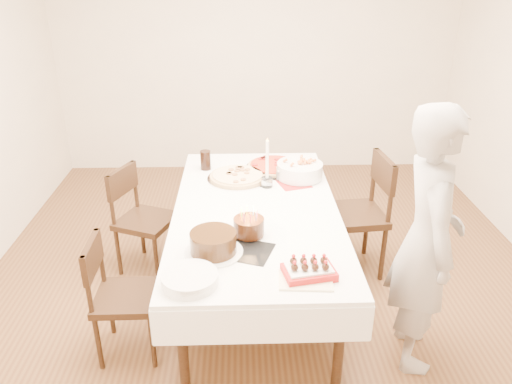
{
  "coord_description": "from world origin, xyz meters",
  "views": [
    {
      "loc": [
        -0.18,
        -3.22,
        2.33
      ],
      "look_at": [
        -0.08,
        -0.12,
        0.87
      ],
      "focal_mm": 35.0,
      "sensor_mm": 36.0,
      "label": 1
    }
  ],
  "objects_px": {
    "birthday_cake": "(249,222)",
    "strawberry_box": "(309,271)",
    "taper_candle": "(267,163)",
    "layer_cake": "(213,243)",
    "dining_table": "(256,254)",
    "chair_right_savory": "(354,215)",
    "cola_glass": "(206,160)",
    "chair_left_dessert": "(127,297)",
    "pizza_white": "(238,177)",
    "chair_left_savory": "(146,221)",
    "person": "(427,241)",
    "pizza_pepperoni": "(274,166)",
    "pasta_bowl": "(300,170)"
  },
  "relations": [
    {
      "from": "birthday_cake",
      "to": "strawberry_box",
      "type": "height_order",
      "value": "birthday_cake"
    },
    {
      "from": "taper_candle",
      "to": "layer_cake",
      "type": "relative_size",
      "value": 1.13
    },
    {
      "from": "dining_table",
      "to": "layer_cake",
      "type": "height_order",
      "value": "layer_cake"
    },
    {
      "from": "chair_right_savory",
      "to": "cola_glass",
      "type": "distance_m",
      "value": 1.28
    },
    {
      "from": "chair_right_savory",
      "to": "layer_cake",
      "type": "bearing_deg",
      "value": -144.26
    },
    {
      "from": "cola_glass",
      "to": "chair_left_dessert",
      "type": "bearing_deg",
      "value": -108.96
    },
    {
      "from": "birthday_cake",
      "to": "strawberry_box",
      "type": "relative_size",
      "value": 0.69
    },
    {
      "from": "dining_table",
      "to": "pizza_white",
      "type": "distance_m",
      "value": 0.66
    },
    {
      "from": "chair_left_savory",
      "to": "person",
      "type": "xyz_separation_m",
      "value": [
        1.84,
        -1.04,
        0.4
      ]
    },
    {
      "from": "person",
      "to": "layer_cake",
      "type": "distance_m",
      "value": 1.25
    },
    {
      "from": "pizza_pepperoni",
      "to": "cola_glass",
      "type": "xyz_separation_m",
      "value": [
        -0.57,
        0.01,
        0.06
      ]
    },
    {
      "from": "pizza_pepperoni",
      "to": "cola_glass",
      "type": "height_order",
      "value": "cola_glass"
    },
    {
      "from": "person",
      "to": "dining_table",
      "type": "bearing_deg",
      "value": 64.18
    },
    {
      "from": "strawberry_box",
      "to": "pasta_bowl",
      "type": "bearing_deg",
      "value": 85.86
    },
    {
      "from": "chair_left_savory",
      "to": "pizza_white",
      "type": "xyz_separation_m",
      "value": [
        0.73,
        0.09,
        0.34
      ]
    },
    {
      "from": "birthday_cake",
      "to": "chair_left_savory",
      "type": "bearing_deg",
      "value": 135.21
    },
    {
      "from": "chair_left_dessert",
      "to": "strawberry_box",
      "type": "distance_m",
      "value": 1.19
    },
    {
      "from": "pizza_white",
      "to": "strawberry_box",
      "type": "distance_m",
      "value": 1.39
    },
    {
      "from": "dining_table",
      "to": "pasta_bowl",
      "type": "distance_m",
      "value": 0.77
    },
    {
      "from": "chair_left_dessert",
      "to": "strawberry_box",
      "type": "bearing_deg",
      "value": 164.59
    },
    {
      "from": "pasta_bowl",
      "to": "chair_right_savory",
      "type": "bearing_deg",
      "value": -19.86
    },
    {
      "from": "pizza_white",
      "to": "pasta_bowl",
      "type": "relative_size",
      "value": 1.33
    },
    {
      "from": "birthday_cake",
      "to": "dining_table",
      "type": "bearing_deg",
      "value": 81.52
    },
    {
      "from": "strawberry_box",
      "to": "layer_cake",
      "type": "bearing_deg",
      "value": 154.45
    },
    {
      "from": "person",
      "to": "taper_candle",
      "type": "xyz_separation_m",
      "value": [
        -0.89,
        0.98,
        0.12
      ]
    },
    {
      "from": "chair_left_dessert",
      "to": "pizza_white",
      "type": "xyz_separation_m",
      "value": [
        0.7,
        1.05,
        0.36
      ]
    },
    {
      "from": "chair_left_savory",
      "to": "layer_cake",
      "type": "xyz_separation_m",
      "value": [
        0.59,
        -0.99,
        0.38
      ]
    },
    {
      "from": "chair_left_dessert",
      "to": "strawberry_box",
      "type": "relative_size",
      "value": 2.96
    },
    {
      "from": "person",
      "to": "pizza_white",
      "type": "distance_m",
      "value": 1.58
    },
    {
      "from": "taper_candle",
      "to": "cola_glass",
      "type": "xyz_separation_m",
      "value": [
        -0.49,
        0.36,
        -0.12
      ]
    },
    {
      "from": "chair_left_savory",
      "to": "pizza_pepperoni",
      "type": "distance_m",
      "value": 1.13
    },
    {
      "from": "pasta_bowl",
      "to": "cola_glass",
      "type": "distance_m",
      "value": 0.78
    },
    {
      "from": "pizza_white",
      "to": "cola_glass",
      "type": "relative_size",
      "value": 3.03
    },
    {
      "from": "person",
      "to": "pizza_pepperoni",
      "type": "distance_m",
      "value": 1.56
    },
    {
      "from": "chair_left_dessert",
      "to": "dining_table",
      "type": "bearing_deg",
      "value": -147.28
    },
    {
      "from": "strawberry_box",
      "to": "dining_table",
      "type": "bearing_deg",
      "value": 107.63
    },
    {
      "from": "chair_right_savory",
      "to": "chair_left_dessert",
      "type": "distance_m",
      "value": 1.85
    },
    {
      "from": "chair_left_savory",
      "to": "dining_table",
      "type": "bearing_deg",
      "value": 176.39
    },
    {
      "from": "chair_left_dessert",
      "to": "taper_candle",
      "type": "bearing_deg",
      "value": -136.15
    },
    {
      "from": "layer_cake",
      "to": "strawberry_box",
      "type": "distance_m",
      "value": 0.59
    },
    {
      "from": "birthday_cake",
      "to": "chair_left_dessert",
      "type": "bearing_deg",
      "value": -168.33
    },
    {
      "from": "cola_glass",
      "to": "taper_candle",
      "type": "bearing_deg",
      "value": -36.72
    },
    {
      "from": "chair_right_savory",
      "to": "strawberry_box",
      "type": "height_order",
      "value": "chair_right_savory"
    },
    {
      "from": "chair_left_dessert",
      "to": "pizza_white",
      "type": "height_order",
      "value": "chair_left_dessert"
    },
    {
      "from": "chair_left_dessert",
      "to": "person",
      "type": "bearing_deg",
      "value": 177.05
    },
    {
      "from": "pizza_white",
      "to": "pizza_pepperoni",
      "type": "height_order",
      "value": "same"
    },
    {
      "from": "person",
      "to": "birthday_cake",
      "type": "relative_size",
      "value": 8.66
    },
    {
      "from": "dining_table",
      "to": "taper_candle",
      "type": "height_order",
      "value": "taper_candle"
    },
    {
      "from": "chair_left_savory",
      "to": "pizza_white",
      "type": "bearing_deg",
      "value": -150.81
    },
    {
      "from": "pasta_bowl",
      "to": "cola_glass",
      "type": "bearing_deg",
      "value": 164.66
    }
  ]
}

